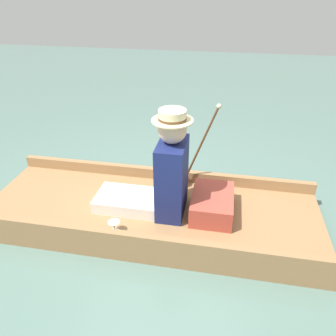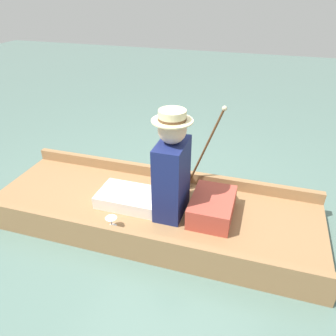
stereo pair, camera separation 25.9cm
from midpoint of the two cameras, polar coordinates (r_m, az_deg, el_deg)
ground_plane at (r=2.97m, az=-0.26°, el=-9.05°), size 16.00×16.00×0.00m
punt_boat at (r=2.92m, az=-0.26°, el=-7.73°), size 1.02×2.88×0.26m
seat_cushion at (r=2.76m, az=10.40°, el=-6.76°), size 0.49×0.34×0.18m
seated_person at (r=2.64m, az=1.64°, el=-1.38°), size 0.38×0.81×0.90m
teddy_bear at (r=3.01m, az=3.74°, el=-1.13°), size 0.24×0.14×0.34m
wine_glass at (r=2.62m, az=-7.04°, el=-9.21°), size 0.09×0.09×0.10m
walking_cane at (r=2.90m, az=9.58°, el=4.39°), size 0.04×0.32×0.83m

